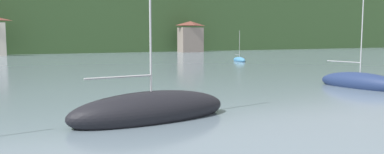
{
  "coord_description": "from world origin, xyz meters",
  "views": [
    {
      "loc": [
        -13.36,
        26.99,
        4.07
      ],
      "look_at": [
        0.0,
        51.61,
        1.18
      ],
      "focal_mm": 35.42,
      "sensor_mm": 36.0,
      "label": 1
    }
  ],
  "objects_px": {
    "shore_building_eastcentral": "(191,37)",
    "sailboat_mid_5": "(360,83)",
    "sailboat_mid_0": "(151,111)",
    "sailboat_far_3": "(239,60)"
  },
  "relations": [
    {
      "from": "sailboat_mid_0",
      "to": "sailboat_mid_5",
      "type": "xyz_separation_m",
      "value": [
        19.69,
        3.17,
        -0.05
      ]
    },
    {
      "from": "shore_building_eastcentral",
      "to": "sailboat_mid_5",
      "type": "relative_size",
      "value": 0.79
    },
    {
      "from": "shore_building_eastcentral",
      "to": "sailboat_far_3",
      "type": "relative_size",
      "value": 1.57
    },
    {
      "from": "sailboat_far_3",
      "to": "sailboat_mid_5",
      "type": "relative_size",
      "value": 0.5
    },
    {
      "from": "shore_building_eastcentral",
      "to": "sailboat_mid_0",
      "type": "relative_size",
      "value": 0.74
    },
    {
      "from": "shore_building_eastcentral",
      "to": "sailboat_far_3",
      "type": "bearing_deg",
      "value": -107.22
    },
    {
      "from": "sailboat_mid_0",
      "to": "sailboat_mid_5",
      "type": "height_order",
      "value": "sailboat_mid_0"
    },
    {
      "from": "shore_building_eastcentral",
      "to": "sailboat_mid_5",
      "type": "distance_m",
      "value": 80.12
    },
    {
      "from": "shore_building_eastcentral",
      "to": "sailboat_mid_5",
      "type": "xyz_separation_m",
      "value": [
        -25.1,
        -75.99,
        -3.9
      ]
    },
    {
      "from": "sailboat_mid_5",
      "to": "sailboat_mid_0",
      "type": "bearing_deg",
      "value": -86.59
    }
  ]
}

